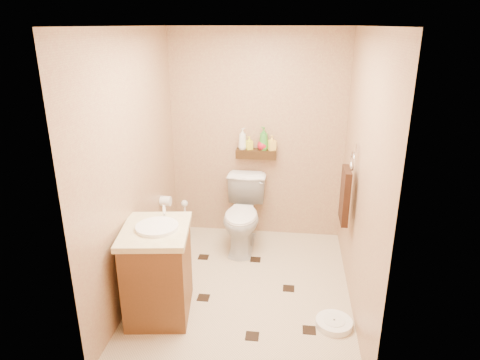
# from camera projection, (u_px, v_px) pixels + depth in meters

# --- Properties ---
(ground) EXTENTS (2.50, 2.50, 0.00)m
(ground) POSITION_uv_depth(u_px,v_px,m) (244.00, 289.00, 4.15)
(ground) COLOR beige
(ground) RESTS_ON ground
(wall_back) EXTENTS (2.00, 0.04, 2.40)m
(wall_back) POSITION_uv_depth(u_px,v_px,m) (257.00, 137.00, 4.90)
(wall_back) COLOR tan
(wall_back) RESTS_ON ground
(wall_front) EXTENTS (2.00, 0.04, 2.40)m
(wall_front) POSITION_uv_depth(u_px,v_px,m) (221.00, 239.00, 2.57)
(wall_front) COLOR tan
(wall_front) RESTS_ON ground
(wall_left) EXTENTS (0.04, 2.50, 2.40)m
(wall_left) POSITION_uv_depth(u_px,v_px,m) (135.00, 167.00, 3.85)
(wall_left) COLOR tan
(wall_left) RESTS_ON ground
(wall_right) EXTENTS (0.04, 2.50, 2.40)m
(wall_right) POSITION_uv_depth(u_px,v_px,m) (362.00, 177.00, 3.62)
(wall_right) COLOR tan
(wall_right) RESTS_ON ground
(ceiling) EXTENTS (2.00, 2.50, 0.02)m
(ceiling) POSITION_uv_depth(u_px,v_px,m) (245.00, 26.00, 3.32)
(ceiling) COLOR silver
(ceiling) RESTS_ON wall_back
(wall_shelf) EXTENTS (0.46, 0.14, 0.10)m
(wall_shelf) POSITION_uv_depth(u_px,v_px,m) (256.00, 154.00, 4.89)
(wall_shelf) COLOR #3E2611
(wall_shelf) RESTS_ON wall_back
(floor_accents) EXTENTS (1.23, 1.32, 0.01)m
(floor_accents) POSITION_uv_depth(u_px,v_px,m) (250.00, 291.00, 4.10)
(floor_accents) COLOR black
(floor_accents) RESTS_ON ground
(toilet) EXTENTS (0.45, 0.79, 0.80)m
(toilet) POSITION_uv_depth(u_px,v_px,m) (243.00, 215.00, 4.80)
(toilet) COLOR white
(toilet) RESTS_ON ground
(vanity) EXTENTS (0.64, 0.74, 0.95)m
(vanity) POSITION_uv_depth(u_px,v_px,m) (158.00, 270.00, 3.69)
(vanity) COLOR brown
(vanity) RESTS_ON ground
(bathroom_scale) EXTENTS (0.34, 0.34, 0.06)m
(bathroom_scale) POSITION_uv_depth(u_px,v_px,m) (334.00, 323.00, 3.62)
(bathroom_scale) COLOR white
(bathroom_scale) RESTS_ON ground
(toilet_brush) EXTENTS (0.11, 0.11, 0.48)m
(toilet_brush) POSITION_uv_depth(u_px,v_px,m) (185.00, 224.00, 5.10)
(toilet_brush) COLOR #1B6E65
(toilet_brush) RESTS_ON ground
(towel_ring) EXTENTS (0.12, 0.30, 0.76)m
(towel_ring) POSITION_uv_depth(u_px,v_px,m) (346.00, 193.00, 3.95)
(towel_ring) COLOR silver
(towel_ring) RESTS_ON wall_right
(toilet_paper) EXTENTS (0.12, 0.11, 0.12)m
(toilet_paper) POSITION_uv_depth(u_px,v_px,m) (166.00, 201.00, 4.66)
(toilet_paper) COLOR white
(toilet_paper) RESTS_ON wall_left
(bottle_a) EXTENTS (0.13, 0.13, 0.24)m
(bottle_a) POSITION_uv_depth(u_px,v_px,m) (242.00, 139.00, 4.85)
(bottle_a) COLOR white
(bottle_a) RESTS_ON wall_shelf
(bottle_b) EXTENTS (0.09, 0.09, 0.15)m
(bottle_b) POSITION_uv_depth(u_px,v_px,m) (249.00, 143.00, 4.85)
(bottle_b) COLOR yellow
(bottle_b) RESTS_ON wall_shelf
(bottle_c) EXTENTS (0.12, 0.12, 0.15)m
(bottle_c) POSITION_uv_depth(u_px,v_px,m) (262.00, 143.00, 4.84)
(bottle_c) COLOR red
(bottle_c) RESTS_ON wall_shelf
(bottle_d) EXTENTS (0.14, 0.14, 0.26)m
(bottle_d) POSITION_uv_depth(u_px,v_px,m) (264.00, 139.00, 4.82)
(bottle_d) COLOR #3A9130
(bottle_d) RESTS_ON wall_shelf
(bottle_e) EXTENTS (0.10, 0.11, 0.17)m
(bottle_e) POSITION_uv_depth(u_px,v_px,m) (272.00, 143.00, 4.82)
(bottle_e) COLOR #FFD154
(bottle_e) RESTS_ON wall_shelf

